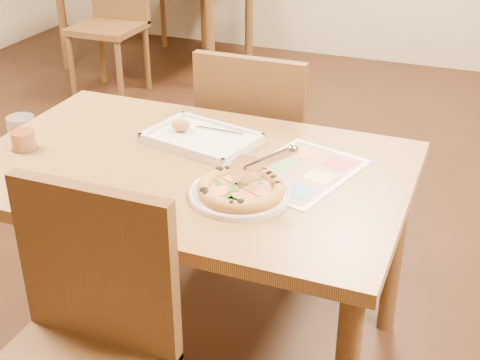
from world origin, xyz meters
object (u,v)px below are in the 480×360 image
at_px(dining_table, 189,189).
at_px(menu, 300,171).
at_px(bg_chair_near, 113,7).
at_px(pizza, 241,189).
at_px(appetizer_tray, 200,139).
at_px(plate, 240,194).
at_px(glass_tumbler, 23,135).
at_px(chair_near, 80,329).
at_px(chair_far, 257,135).
at_px(pizza_cutter, 261,163).

relative_size(dining_table, menu, 3.43).
relative_size(bg_chair_near, pizza, 1.96).
relative_size(dining_table, appetizer_tray, 3.45).
height_order(dining_table, plate, plate).
bearing_deg(menu, dining_table, -167.33).
height_order(dining_table, menu, menu).
xyz_separation_m(plate, glass_tumbler, (-0.74, 0.04, 0.04)).
bearing_deg(dining_table, menu, 12.67).
distance_m(bg_chair_near, plate, 2.95).
relative_size(plate, menu, 0.73).
height_order(chair_near, appetizer_tray, chair_near).
height_order(dining_table, pizza, pizza).
distance_m(chair_far, pizza_cutter, 0.78).
relative_size(dining_table, bg_chair_near, 2.77).
height_order(dining_table, bg_chair_near, bg_chair_near).
relative_size(plate, glass_tumbler, 2.62).
height_order(bg_chair_near, appetizer_tray, bg_chair_near).
distance_m(chair_far, pizza, 0.79).
bearing_deg(pizza_cutter, chair_near, -149.54).
height_order(bg_chair_near, plate, bg_chair_near).
bearing_deg(dining_table, plate, -30.18).
distance_m(plate, pizza, 0.02).
xyz_separation_m(pizza_cutter, menu, (0.07, 0.16, -0.09)).
distance_m(dining_table, chair_near, 0.61).
relative_size(pizza_cutter, appetizer_tray, 0.41).
distance_m(plate, pizza_cutter, 0.10).
bearing_deg(chair_near, plate, 65.63).
xyz_separation_m(dining_table, menu, (0.33, 0.07, 0.09)).
bearing_deg(dining_table, pizza, -30.92).
distance_m(chair_near, pizza, 0.55).
height_order(bg_chair_near, pizza_cutter, bg_chair_near).
distance_m(pizza_cutter, glass_tumbler, 0.79).
bearing_deg(menu, pizza, -116.97).
relative_size(chair_near, bg_chair_near, 1.00).
relative_size(glass_tumbler, menu, 0.28).
bearing_deg(chair_near, appetizer_tray, 92.53).
height_order(chair_near, plate, chair_near).
height_order(pizza, menu, pizza).
bearing_deg(appetizer_tray, pizza, -48.75).
bearing_deg(pizza_cutter, appetizer_tray, 107.55).
relative_size(pizza, menu, 0.63).
bearing_deg(glass_tumbler, chair_near, -44.48).
distance_m(chair_near, chair_far, 1.20).
xyz_separation_m(chair_far, plate, (0.22, -0.73, 0.16)).
xyz_separation_m(appetizer_tray, menu, (0.36, -0.08, -0.01)).
distance_m(plate, glass_tumbler, 0.74).
bearing_deg(menu, plate, -119.10).
bearing_deg(pizza, chair_near, -115.29).
bearing_deg(appetizer_tray, dining_table, -78.04).
bearing_deg(menu, chair_far, 121.71).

